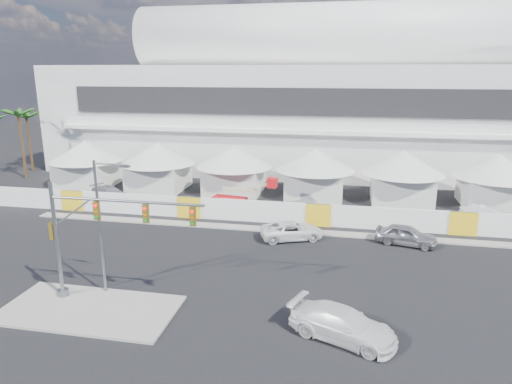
% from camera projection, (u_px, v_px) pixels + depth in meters
% --- Properties ---
extents(ground, '(160.00, 160.00, 0.00)m').
position_uv_depth(ground, '(205.00, 296.00, 28.00)').
color(ground, black).
rests_on(ground, ground).
extents(median_island, '(10.00, 5.00, 0.15)m').
position_uv_depth(median_island, '(89.00, 310.00, 26.25)').
color(median_island, gray).
rests_on(median_island, ground).
extents(far_curb, '(80.00, 1.20, 0.12)m').
position_uv_depth(far_curb, '(494.00, 244.00, 36.10)').
color(far_curb, gray).
rests_on(far_curb, ground).
extents(stadium, '(80.00, 24.80, 21.98)m').
position_uv_depth(stadium, '(352.00, 99.00, 63.25)').
color(stadium, silver).
rests_on(stadium, ground).
extents(tent_row, '(53.40, 8.40, 5.40)m').
position_uv_depth(tent_row, '(274.00, 167.00, 49.83)').
color(tent_row, silver).
rests_on(tent_row, ground).
extents(hoarding_fence, '(70.00, 0.25, 2.00)m').
position_uv_depth(hoarding_fence, '(318.00, 215.00, 40.36)').
color(hoarding_fence, white).
rests_on(hoarding_fence, ground).
extents(palm_cluster, '(10.60, 10.60, 8.55)m').
position_uv_depth(palm_cluster, '(28.00, 121.00, 60.41)').
color(palm_cluster, '#47331E').
rests_on(palm_cluster, ground).
extents(sedan_silver, '(2.95, 5.01, 1.60)m').
position_uv_depth(sedan_silver, '(406.00, 235.00, 36.03)').
color(sedan_silver, '#A1A0A5').
rests_on(sedan_silver, ground).
extents(pickup_curb, '(4.09, 5.68, 1.44)m').
position_uv_depth(pickup_curb, '(292.00, 231.00, 37.26)').
color(pickup_curb, white).
rests_on(pickup_curb, ground).
extents(pickup_near, '(4.18, 6.06, 1.63)m').
position_uv_depth(pickup_near, '(343.00, 324.00, 23.37)').
color(pickup_near, white).
rests_on(pickup_near, ground).
extents(lot_car_a, '(1.61, 4.15, 1.35)m').
position_uv_depth(lot_car_a, '(484.00, 212.00, 42.14)').
color(lot_car_a, white).
rests_on(lot_car_a, ground).
extents(lot_car_c, '(3.83, 5.08, 1.37)m').
position_uv_depth(lot_car_c, '(109.00, 193.00, 48.82)').
color(lot_car_c, silver).
rests_on(lot_car_c, ground).
extents(traffic_mast, '(9.51, 0.69, 7.12)m').
position_uv_depth(traffic_mast, '(88.00, 236.00, 26.33)').
color(traffic_mast, slate).
rests_on(traffic_mast, median_island).
extents(streetlight_median, '(2.28, 0.23, 8.25)m').
position_uv_depth(streetlight_median, '(102.00, 218.00, 27.08)').
color(streetlight_median, gray).
rests_on(streetlight_median, median_island).
extents(boom_lift, '(6.82, 2.03, 3.40)m').
position_uv_depth(boom_lift, '(236.00, 199.00, 45.76)').
color(boom_lift, red).
rests_on(boom_lift, ground).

